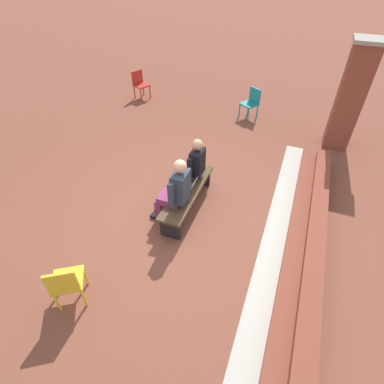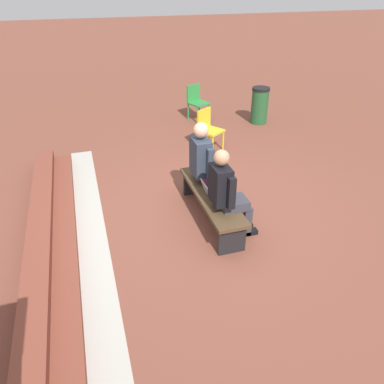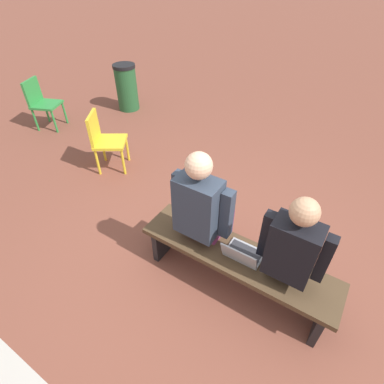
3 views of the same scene
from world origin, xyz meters
The scene contains 10 objects.
ground_plane centered at (0.00, 0.00, 0.00)m, with size 60.00×60.00×0.00m, color brown.
concrete_strip centered at (-0.13, 1.68, 0.00)m, with size 6.11×0.40×0.01m, color #B7B2A8.
brick_steps centered at (-0.13, 2.23, 0.12)m, with size 5.31×0.60×0.30m.
bench centered at (-0.13, -0.05, 0.35)m, with size 1.80×0.44×0.45m.
person_student centered at (-0.55, -0.12, 0.70)m, with size 0.52×0.66×1.31m.
person_adult centered at (0.26, -0.12, 0.73)m, with size 0.56×0.71×1.38m.
laptop centered at (-0.18, -0.04, 0.50)m, with size 0.32×0.29×0.21m.
plastic_chair_near_bench_right centered at (2.32, -0.86, 0.48)m, with size 0.58×0.58×0.84m.
plastic_chair_far_left centered at (4.18, -1.20, 0.48)m, with size 0.55×0.55×0.84m.
litter_bin centered at (3.47, -2.58, 0.43)m, with size 0.42×0.42×0.86m.
Camera 2 is at (-4.46, 1.58, 3.18)m, focal length 35.00 mm.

